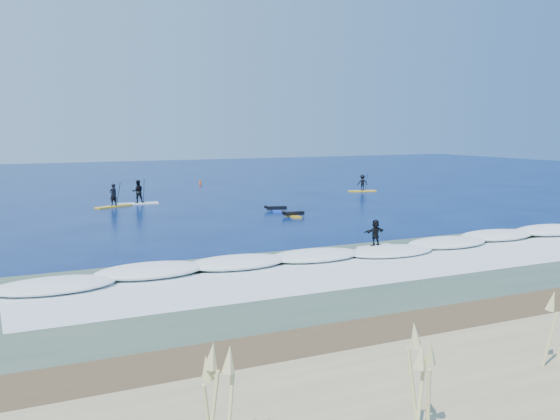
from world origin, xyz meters
name	(u,v)px	position (x,y,z in m)	size (l,w,h in m)	color
ground	(281,225)	(0.00, 0.00, 0.00)	(160.00, 160.00, 0.00)	#030D3F
wet_sand_strip	(558,316)	(0.00, -21.50, 0.00)	(90.00, 5.00, 0.08)	#513A26
shallow_water	(418,270)	(0.00, -14.00, 0.01)	(90.00, 13.00, 0.01)	#3A503E
breaking_wave	(368,254)	(0.00, -10.00, 0.00)	(40.00, 6.00, 0.30)	white
whitewater	(404,266)	(0.00, -13.00, 0.00)	(34.00, 5.00, 0.02)	silver
sup_paddler_left	(113,199)	(-7.93, 14.17, 0.67)	(3.12, 1.91, 2.15)	gold
sup_paddler_center	(138,194)	(-5.73, 15.26, 0.86)	(3.34, 1.08, 2.30)	white
sup_paddler_right	(362,184)	(16.50, 15.71, 0.75)	(2.81, 1.32, 1.91)	yellow
prone_paddler_near	(293,214)	(2.53, 3.31, 0.15)	(1.69, 2.16, 0.44)	gold
prone_paddler_far	(275,209)	(2.69, 6.54, 0.15)	(1.72, 2.25, 0.46)	blue
wave_surfer	(375,235)	(0.82, -9.45, 0.83)	(2.07, 0.74, 1.46)	white
marker_buoy	(200,183)	(4.24, 29.00, 0.26)	(0.25, 0.25, 0.60)	#D24612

